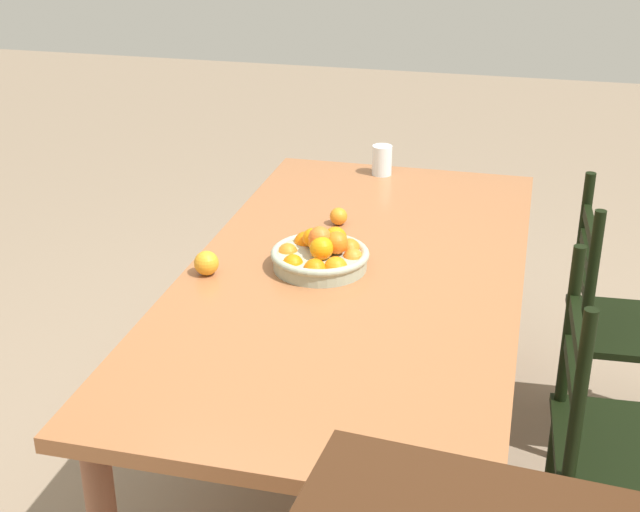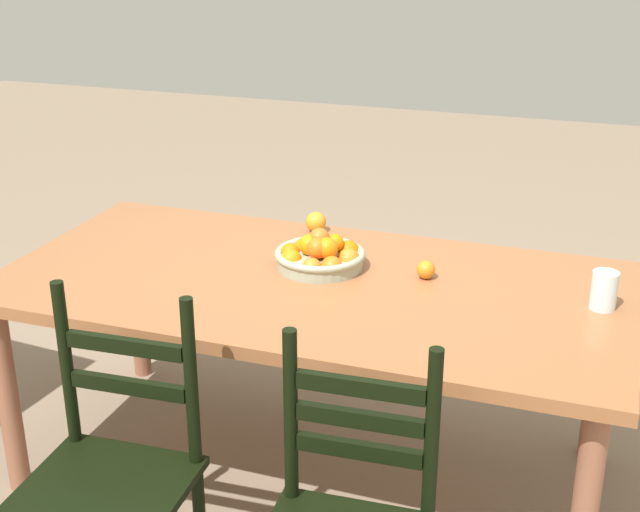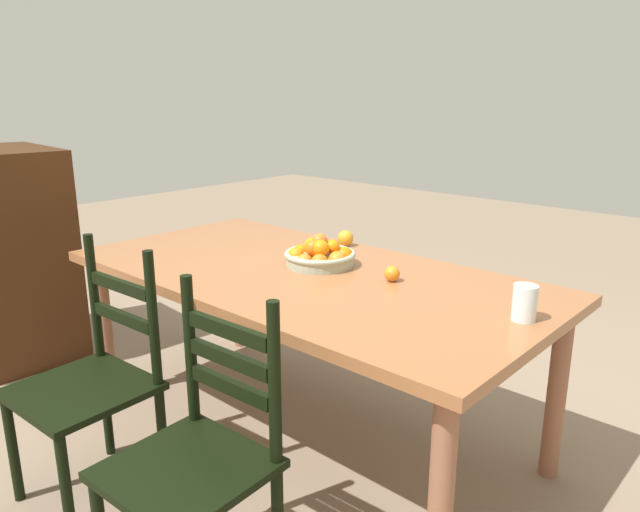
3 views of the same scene
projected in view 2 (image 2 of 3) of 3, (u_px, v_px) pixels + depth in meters
The scene contains 7 objects.
ground_plane at pixel (312, 469), 3.09m from camera, with size 12.00×12.00×0.00m, color #84705B.
dining_table at pixel (311, 300), 2.84m from camera, with size 2.03×1.02×0.74m.
chair_by_cabinet at pixel (109, 482), 2.31m from camera, with size 0.45×0.45×0.94m.
fruit_bowl at pixel (321, 255), 2.89m from camera, with size 0.30×0.30×0.14m.
orange_loose_0 at pixel (316, 222), 3.22m from camera, with size 0.08×0.08×0.08m, color orange.
orange_loose_1 at pixel (426, 270), 2.81m from camera, with size 0.06×0.06×0.06m, color orange.
drinking_glass at pixel (604, 290), 2.59m from camera, with size 0.08×0.08×0.12m, color silver.
Camera 2 is at (-0.88, 2.43, 1.85)m, focal length 48.64 mm.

